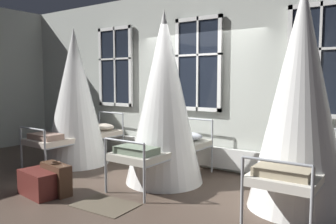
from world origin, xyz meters
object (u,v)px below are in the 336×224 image
Objects in this scene: cot_first at (75,99)px; travel_trunk at (41,183)px; cot_second at (164,99)px; cot_third at (300,101)px; suitcase_dark at (56,179)px.

cot_first is 2.15m from travel_trunk.
cot_third is at bearing -88.28° from cot_second.
cot_first is 0.93× the size of cot_third.
cot_second reaches higher than cot_first.
cot_third is 3.70m from travel_trunk.
cot_third reaches higher than suitcase_dark.
cot_first is 0.96× the size of cot_second.
cot_second is 4.28× the size of travel_trunk.
travel_trunk is (-0.13, -0.16, -0.04)m from suitcase_dark.
travel_trunk is at bearing -144.40° from cot_first.
travel_trunk is at bearing -119.67° from suitcase_dark.
cot_first is 4.17m from cot_third.
cot_third reaches higher than cot_second.
cot_first is 4.11× the size of travel_trunk.
cot_third is 3.51m from suitcase_dark.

